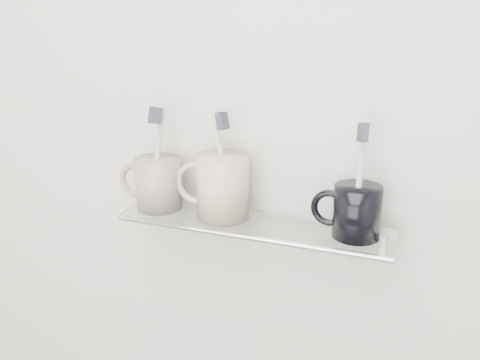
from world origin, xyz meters
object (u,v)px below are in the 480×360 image
at_px(shelf_glass, 255,225).
at_px(mug_center, 223,187).
at_px(mug_left, 159,183).
at_px(mug_right, 357,212).

xyz_separation_m(shelf_glass, mug_center, (-0.06, 0.00, 0.06)).
height_order(shelf_glass, mug_left, mug_left).
xyz_separation_m(mug_center, mug_right, (0.24, 0.00, -0.01)).
relative_size(mug_left, mug_right, 1.09).
distance_m(shelf_glass, mug_right, 0.19).
bearing_deg(mug_right, mug_left, 167.96).
distance_m(mug_left, mug_right, 0.38).
xyz_separation_m(mug_left, mug_center, (0.13, 0.00, 0.01)).
relative_size(mug_center, mug_right, 1.32).
bearing_deg(mug_left, shelf_glass, -15.50).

